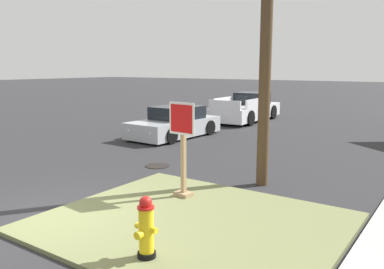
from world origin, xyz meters
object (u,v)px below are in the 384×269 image
Objects in this scene: fire_hydrant at (146,229)px; stop_sign at (183,152)px; pickup_truck_white at (247,109)px; parked_sedan_silver at (175,124)px; manhole_cover at (157,166)px.

stop_sign is at bearing 115.02° from fire_hydrant.
pickup_truck_white reaches higher than fire_hydrant.
parked_sedan_silver is at bearing 124.73° from fire_hydrant.
stop_sign reaches higher than parked_sedan_silver.
fire_hydrant is at bearing -68.38° from pickup_truck_white.
manhole_cover is at bearing 127.92° from fire_hydrant.
manhole_cover is at bearing 140.03° from stop_sign.
manhole_cover is at bearing -77.14° from pickup_truck_white.
stop_sign is 0.39× the size of pickup_truck_white.
manhole_cover is at bearing -58.98° from parked_sedan_silver.
manhole_cover is 5.01m from parked_sedan_silver.
pickup_truck_white reaches higher than manhole_cover.
stop_sign is at bearing -51.78° from parked_sedan_silver.
manhole_cover is (-3.56, 4.56, -0.51)m from fire_hydrant.
stop_sign is at bearing -69.12° from pickup_truck_white.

